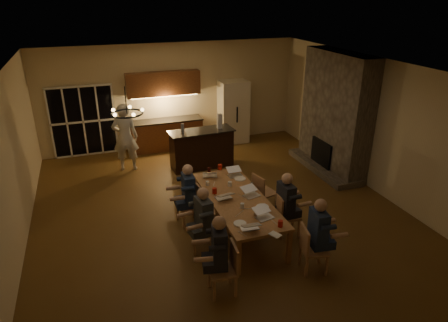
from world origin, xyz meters
TOP-DOWN VIEW (x-y plane):
  - floor at (0.00, 0.00)m, footprint 9.00×9.00m
  - back_wall at (0.00, 4.52)m, footprint 8.00×0.04m
  - left_wall at (-4.02, 0.00)m, footprint 0.04×9.00m
  - right_wall at (4.02, 0.00)m, footprint 0.04×9.00m
  - ceiling at (0.00, 0.00)m, footprint 8.00×9.00m
  - french_doors at (-2.70, 4.47)m, footprint 1.86×0.08m
  - fireplace at (3.70, 1.20)m, footprint 0.58×2.50m
  - kitchenette at (-0.30, 4.20)m, footprint 2.24×0.68m
  - refrigerator at (1.90, 4.15)m, footprint 0.90×0.68m
  - dining_table at (0.12, -0.87)m, footprint 1.10×2.82m
  - bar_island at (0.34, 2.48)m, footprint 1.82×0.77m
  - chair_left_near at (-0.78, -2.55)m, footprint 0.47×0.47m
  - chair_left_mid at (-0.75, -1.31)m, footprint 0.52×0.52m
  - chair_left_far at (-0.77, -0.26)m, footprint 0.49×0.49m
  - chair_right_near at (0.93, -2.54)m, footprint 0.52×0.52m
  - chair_right_mid at (1.03, -1.35)m, footprint 0.50×0.50m
  - chair_right_far at (1.00, -0.30)m, footprint 0.53×0.53m
  - person_left_near at (-0.79, -2.43)m, footprint 0.71×0.71m
  - person_right_near at (1.01, -2.47)m, footprint 0.67×0.67m
  - person_left_mid at (-0.75, -1.41)m, footprint 0.67×0.67m
  - person_right_mid at (0.95, -1.36)m, footprint 0.62×0.62m
  - person_left_far at (-0.76, -0.32)m, footprint 0.63×0.63m
  - standing_person at (-1.66, 2.99)m, footprint 0.77×0.58m
  - chandelier at (-1.90, -0.99)m, footprint 0.54×0.54m
  - laptop_a at (-0.08, -1.97)m, footprint 0.34×0.31m
  - laptop_b at (0.32, -1.76)m, footprint 0.37×0.34m
  - laptop_c at (-0.16, -0.78)m, footprint 0.35×0.32m
  - laptop_d at (0.42, -0.89)m, footprint 0.38×0.35m
  - laptop_e at (-0.10, 0.31)m, footprint 0.38×0.36m
  - laptop_f at (0.44, 0.10)m, footprint 0.32×0.28m
  - mug_front at (0.06, -1.28)m, footprint 0.08×0.08m
  - mug_mid at (0.16, -0.32)m, footprint 0.09×0.09m
  - mug_back at (-0.29, -0.14)m, footprint 0.08×0.08m
  - redcup_near at (0.46, -2.12)m, footprint 0.09×0.09m
  - redcup_mid at (-0.26, -0.54)m, footprint 0.10×0.10m
  - redcup_far at (0.23, 0.57)m, footprint 0.10×0.10m
  - can_silver at (0.20, -1.61)m, footprint 0.07×0.07m
  - can_cola at (-0.06, 0.48)m, footprint 0.07×0.07m
  - can_right at (0.56, -0.56)m, footprint 0.06×0.06m
  - plate_near at (0.44, -1.39)m, footprint 0.25×0.25m
  - plate_left at (-0.19, -1.80)m, footprint 0.24×0.24m
  - plate_far at (0.48, -0.07)m, footprint 0.26×0.26m
  - notepad at (0.26, -2.33)m, footprint 0.22×0.24m
  - bar_bottle at (-0.18, 2.51)m, footprint 0.09×0.09m
  - bar_blender at (0.88, 2.50)m, footprint 0.13×0.13m

SIDE VIEW (x-z plane):
  - floor at x=0.00m, z-range 0.00..0.00m
  - dining_table at x=0.12m, z-range 0.00..0.75m
  - chair_left_near at x=-0.78m, z-range 0.00..0.89m
  - chair_left_mid at x=-0.75m, z-range 0.00..0.89m
  - chair_left_far at x=-0.77m, z-range 0.00..0.89m
  - chair_right_near at x=0.93m, z-range 0.00..0.89m
  - chair_right_mid at x=1.03m, z-range 0.00..0.89m
  - chair_right_far at x=1.00m, z-range 0.00..0.89m
  - bar_island at x=0.34m, z-range 0.00..1.08m
  - person_left_near at x=-0.79m, z-range 0.00..1.38m
  - person_right_near at x=1.01m, z-range 0.00..1.38m
  - person_left_mid at x=-0.75m, z-range 0.00..1.38m
  - person_right_mid at x=0.95m, z-range 0.00..1.38m
  - person_left_far at x=-0.76m, z-range 0.00..1.38m
  - notepad at x=0.26m, z-range 0.75..0.76m
  - plate_near at x=0.44m, z-range 0.75..0.77m
  - plate_left at x=-0.19m, z-range 0.75..0.77m
  - plate_far at x=0.48m, z-range 0.75..0.77m
  - mug_front at x=0.06m, z-range 0.75..0.85m
  - mug_mid at x=0.16m, z-range 0.75..0.85m
  - mug_back at x=-0.29m, z-range 0.75..0.85m
  - redcup_near at x=0.46m, z-range 0.75..0.87m
  - redcup_mid at x=-0.26m, z-range 0.75..0.87m
  - redcup_far at x=0.23m, z-range 0.75..0.87m
  - can_silver at x=0.20m, z-range 0.75..0.87m
  - can_cola at x=-0.06m, z-range 0.75..0.87m
  - can_right at x=0.56m, z-range 0.75..0.87m
  - laptop_a at x=-0.08m, z-range 0.75..0.98m
  - laptop_b at x=0.32m, z-range 0.75..0.98m
  - laptop_c at x=-0.16m, z-range 0.75..0.98m
  - laptop_d at x=0.42m, z-range 0.75..0.98m
  - laptop_e at x=-0.10m, z-range 0.75..0.98m
  - laptop_f at x=0.44m, z-range 0.75..0.98m
  - standing_person at x=-1.66m, z-range 0.00..1.89m
  - refrigerator at x=1.90m, z-range 0.00..2.00m
  - french_doors at x=-2.70m, z-range 0.00..2.10m
  - kitchenette at x=-0.30m, z-range 0.00..2.40m
  - bar_bottle at x=-0.18m, z-range 1.08..1.32m
  - bar_blender at x=0.88m, z-range 1.08..1.49m
  - back_wall at x=0.00m, z-range 0.00..3.20m
  - left_wall at x=-4.02m, z-range 0.00..3.20m
  - right_wall at x=4.02m, z-range 0.00..3.20m
  - fireplace at x=3.70m, z-range 0.00..3.20m
  - chandelier at x=-1.90m, z-range 2.73..2.77m
  - ceiling at x=0.00m, z-range 3.20..3.24m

